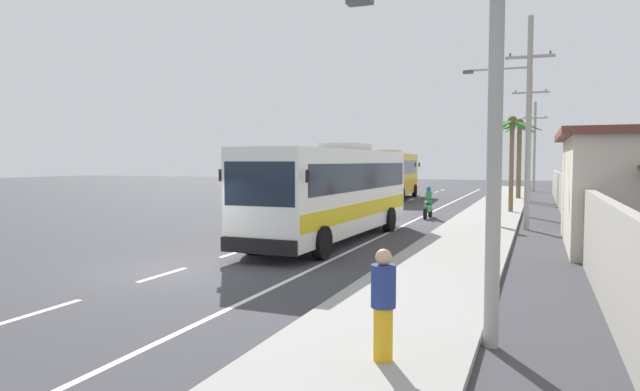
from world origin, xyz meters
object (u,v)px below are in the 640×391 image
object	(u,v)px
coach_bus_foreground	(333,190)
coach_bus_far_lane	(393,174)
utility_pole_nearest	(489,76)
utility_pole_mid	(526,117)
motorcycle_beside_bus	(428,205)
pedestrian_midwalk	(383,302)
palm_second	(519,144)
pedestrian_near_kerb	(493,204)
palm_nearest	(512,139)
utility_pole_far	(530,136)
utility_pole_distant	(533,144)

from	to	relation	value
coach_bus_foreground	coach_bus_far_lane	distance (m)	23.81
utility_pole_nearest	utility_pole_mid	distance (m)	16.75
motorcycle_beside_bus	pedestrian_midwalk	size ratio (longest dim) A/B	1.21
pedestrian_midwalk	palm_second	size ratio (longest dim) A/B	0.26
pedestrian_near_kerb	pedestrian_midwalk	bearing A→B (deg)	39.99
utility_pole_nearest	palm_nearest	distance (m)	24.27
motorcycle_beside_bus	palm_second	distance (m)	17.36
coach_bus_far_lane	palm_second	size ratio (longest dim) A/B	1.72
pedestrian_midwalk	utility_pole_mid	xyz separation A→B (m)	(1.48, 18.35, 3.93)
coach_bus_far_lane	motorcycle_beside_bus	distance (m)	14.97
utility_pole_far	palm_second	distance (m)	3.38
coach_bus_far_lane	utility_pole_nearest	distance (m)	35.64
palm_nearest	utility_pole_mid	bearing A→B (deg)	-83.37
utility_pole_far	palm_nearest	distance (m)	9.27
pedestrian_near_kerb	palm_second	size ratio (longest dim) A/B	0.29
pedestrian_near_kerb	palm_nearest	xyz separation A→B (m)	(0.42, 7.46, 3.14)
coach_bus_foreground	palm_second	bearing A→B (deg)	77.50
coach_bus_far_lane	pedestrian_near_kerb	distance (m)	19.51
motorcycle_beside_bus	utility_pole_nearest	xyz separation A→B (m)	(4.64, -20.22, 3.68)
motorcycle_beside_bus	pedestrian_midwalk	world-z (taller)	pedestrian_midwalk
pedestrian_midwalk	motorcycle_beside_bus	bearing A→B (deg)	43.52
coach_bus_foreground	palm_second	distance (m)	26.88
pedestrian_midwalk	coach_bus_foreground	bearing A→B (deg)	57.81
pedestrian_near_kerb	utility_pole_distant	world-z (taller)	utility_pole_distant
coach_bus_foreground	utility_pole_distant	distance (m)	40.29
motorcycle_beside_bus	palm_nearest	distance (m)	6.68
pedestrian_midwalk	palm_second	world-z (taller)	palm_second
pedestrian_midwalk	utility_pole_far	world-z (taller)	utility_pole_far
coach_bus_foreground	palm_nearest	world-z (taller)	palm_nearest
motorcycle_beside_bus	utility_pole_distant	bearing A→B (deg)	80.77
utility_pole_nearest	utility_pole_distant	world-z (taller)	utility_pole_distant
coach_bus_foreground	utility_pole_distant	world-z (taller)	utility_pole_distant
utility_pole_nearest	utility_pole_distant	size ratio (longest dim) A/B	0.93
coach_bus_far_lane	pedestrian_near_kerb	size ratio (longest dim) A/B	5.95
coach_bus_foreground	pedestrian_near_kerb	distance (m)	8.25
utility_pole_far	utility_pole_distant	world-z (taller)	utility_pole_far
utility_pole_far	pedestrian_near_kerb	bearing A→B (deg)	-94.17
palm_nearest	palm_second	bearing A→B (deg)	89.98
motorcycle_beside_bus	palm_second	world-z (taller)	palm_second
utility_pole_mid	utility_pole_far	size ratio (longest dim) A/B	1.01
coach_bus_foreground	coach_bus_far_lane	size ratio (longest dim) A/B	1.08
palm_second	coach_bus_foreground	bearing A→B (deg)	-102.50
coach_bus_far_lane	utility_pole_mid	size ratio (longest dim) A/B	1.17
coach_bus_far_lane	motorcycle_beside_bus	size ratio (longest dim) A/B	5.51
coach_bus_foreground	utility_pole_mid	size ratio (longest dim) A/B	1.26
pedestrian_near_kerb	utility_pole_mid	bearing A→B (deg)	127.97
utility_pole_distant	palm_nearest	distance (m)	25.98
utility_pole_mid	utility_pole_far	world-z (taller)	utility_pole_mid
utility_pole_distant	coach_bus_far_lane	bearing A→B (deg)	-122.47
pedestrian_near_kerb	utility_pole_far	distance (m)	17.13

